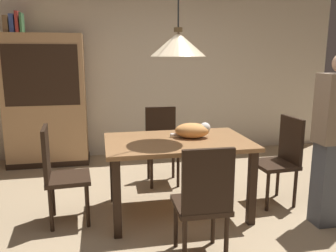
% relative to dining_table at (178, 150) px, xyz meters
% --- Properties ---
extents(ground, '(10.00, 10.00, 0.00)m').
position_rel_dining_table_xyz_m(ground, '(-0.09, -0.42, -0.65)').
color(ground, tan).
extents(back_wall, '(6.40, 0.10, 2.90)m').
position_rel_dining_table_xyz_m(back_wall, '(-0.09, 2.23, 0.80)').
color(back_wall, beige).
rests_on(back_wall, ground).
extents(dining_table, '(1.40, 0.90, 0.75)m').
position_rel_dining_table_xyz_m(dining_table, '(0.00, 0.00, 0.00)').
color(dining_table, olive).
rests_on(dining_table, ground).
extents(chair_near_front, '(0.41, 0.41, 0.93)m').
position_rel_dining_table_xyz_m(chair_near_front, '(-0.00, -0.88, -0.14)').
color(chair_near_front, black).
rests_on(chair_near_front, ground).
extents(chair_left_side, '(0.43, 0.43, 0.93)m').
position_rel_dining_table_xyz_m(chair_left_side, '(-1.13, -0.01, -0.14)').
color(chair_left_side, black).
rests_on(chair_left_side, ground).
extents(chair_right_side, '(0.42, 0.42, 0.93)m').
position_rel_dining_table_xyz_m(chair_right_side, '(1.13, 0.00, -0.14)').
color(chair_right_side, black).
rests_on(chair_right_side, ground).
extents(chair_far_back, '(0.41, 0.41, 0.93)m').
position_rel_dining_table_xyz_m(chair_far_back, '(0.00, 0.88, -0.14)').
color(chair_far_back, black).
rests_on(chair_far_back, ground).
extents(cat_sleeping, '(0.40, 0.30, 0.16)m').
position_rel_dining_table_xyz_m(cat_sleeping, '(0.17, 0.06, 0.18)').
color(cat_sleeping, '#E59951').
rests_on(cat_sleeping, dining_table).
extents(pendant_lamp, '(0.52, 0.52, 1.30)m').
position_rel_dining_table_xyz_m(pendant_lamp, '(0.00, 0.00, 1.01)').
color(pendant_lamp, beige).
extents(hutch_bookcase, '(1.12, 0.45, 1.85)m').
position_rel_dining_table_xyz_m(hutch_bookcase, '(-1.48, 1.89, 0.24)').
color(hutch_bookcase, tan).
rests_on(hutch_bookcase, ground).
extents(book_brown_thick, '(0.06, 0.24, 0.22)m').
position_rel_dining_table_xyz_m(book_brown_thick, '(-1.90, 1.90, 1.31)').
color(book_brown_thick, brown).
rests_on(book_brown_thick, hutch_bookcase).
extents(book_blue_wide, '(0.06, 0.24, 0.24)m').
position_rel_dining_table_xyz_m(book_blue_wide, '(-1.83, 1.90, 1.32)').
color(book_blue_wide, '#384C93').
rests_on(book_blue_wide, hutch_bookcase).
extents(book_red_tall, '(0.04, 0.22, 0.28)m').
position_rel_dining_table_xyz_m(book_red_tall, '(-1.76, 1.90, 1.34)').
color(book_red_tall, '#B73833').
rests_on(book_red_tall, hutch_bookcase).
extents(book_green_slim, '(0.03, 0.20, 0.26)m').
position_rel_dining_table_xyz_m(book_green_slim, '(-1.72, 1.90, 1.33)').
color(book_green_slim, '#427A4C').
rests_on(book_green_slim, hutch_bookcase).
extents(person_standing, '(0.36, 0.22, 1.58)m').
position_rel_dining_table_xyz_m(person_standing, '(1.34, -0.52, 0.15)').
color(person_standing, '#4C515B').
rests_on(person_standing, ground).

